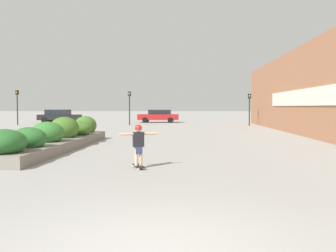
{
  "coord_description": "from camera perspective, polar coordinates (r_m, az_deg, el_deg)",
  "views": [
    {
      "loc": [
        0.43,
        -4.6,
        1.82
      ],
      "look_at": [
        -0.57,
        14.16,
        0.85
      ],
      "focal_mm": 40.0,
      "sensor_mm": 36.0,
      "label": 1
    }
  ],
  "objects": [
    {
      "name": "traffic_light_right",
      "position": [
        36.76,
        12.31,
        3.36
      ],
      "size": [
        0.28,
        0.3,
        3.07
      ],
      "color": "black",
      "rests_on": "ground_plane"
    },
    {
      "name": "building_wall_right",
      "position": [
        23.35,
        21.47,
        5.23
      ],
      "size": [
        0.67,
        40.02,
        5.68
      ],
      "color": "#9E6647",
      "rests_on": "ground_plane"
    },
    {
      "name": "traffic_light_left",
      "position": [
        37.24,
        -5.9,
        3.64
      ],
      "size": [
        0.28,
        0.3,
        3.33
      ],
      "color": "black",
      "rests_on": "ground_plane"
    },
    {
      "name": "car_center_right",
      "position": [
        43.94,
        -16.24,
        1.49
      ],
      "size": [
        4.57,
        2.02,
        1.5
      ],
      "rotation": [
        0.0,
        0.0,
        -1.57
      ],
      "color": "black",
      "rests_on": "ground_plane"
    },
    {
      "name": "car_center_left",
      "position": [
        43.31,
        -1.42,
        1.57
      ],
      "size": [
        4.66,
        2.02,
        1.47
      ],
      "rotation": [
        0.0,
        0.0,
        1.57
      ],
      "color": "maroon",
      "rests_on": "ground_plane"
    },
    {
      "name": "car_leftmost",
      "position": [
        45.64,
        21.46,
        1.5
      ],
      "size": [
        4.37,
        1.9,
        1.58
      ],
      "rotation": [
        0.0,
        0.0,
        1.57
      ],
      "color": "maroon",
      "rests_on": "ground_plane"
    },
    {
      "name": "skateboarder",
      "position": [
        11.03,
        -4.53,
        -2.24
      ],
      "size": [
        1.06,
        0.53,
        1.21
      ],
      "rotation": [
        0.0,
        0.0,
        0.42
      ],
      "color": "tan",
      "rests_on": "skateboard"
    },
    {
      "name": "traffic_light_far_left",
      "position": [
        40.02,
        -22.0,
        3.51
      ],
      "size": [
        0.28,
        0.3,
        3.47
      ],
      "color": "black",
      "rests_on": "ground_plane"
    },
    {
      "name": "planter_box",
      "position": [
        16.84,
        -16.54,
        -1.62
      ],
      "size": [
        1.7,
        10.99,
        1.36
      ],
      "color": "slate",
      "rests_on": "ground_plane"
    },
    {
      "name": "skateboard",
      "position": [
        11.12,
        -4.51,
        -6.11
      ],
      "size": [
        0.5,
        0.79,
        0.09
      ],
      "rotation": [
        0.0,
        0.0,
        0.42
      ],
      "color": "black",
      "rests_on": "ground_plane"
    },
    {
      "name": "ground_plane",
      "position": [
        4.97,
        -2.19,
        -18.52
      ],
      "size": [
        300.0,
        300.0,
        0.0
      ],
      "primitive_type": "plane",
      "color": "gray"
    }
  ]
}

